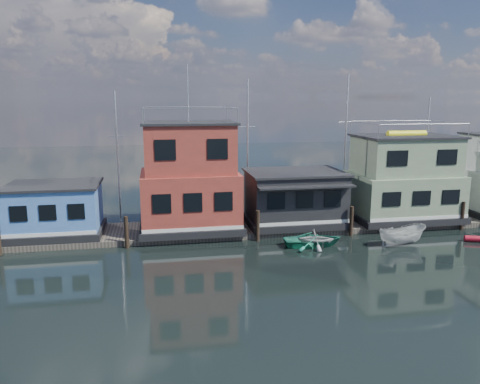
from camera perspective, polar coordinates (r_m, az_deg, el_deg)
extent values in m
plane|color=black|center=(26.33, 15.30, -11.22)|extent=(160.00, 160.00, 0.00)
cube|color=#595147|center=(36.83, 7.32, -4.01)|extent=(48.00, 5.00, 0.40)
cube|color=black|center=(35.79, -21.43, -4.44)|extent=(6.40, 4.90, 0.50)
cube|color=#4E83D3|center=(35.37, -21.63, -1.71)|extent=(6.00, 4.50, 3.00)
cube|color=black|center=(35.06, -21.82, 0.80)|extent=(6.30, 4.80, 0.16)
cube|color=black|center=(35.15, -6.03, -3.97)|extent=(7.40, 5.90, 0.50)
cube|color=#9B372B|center=(34.64, -6.11, -0.59)|extent=(7.00, 5.50, 3.74)
cube|color=#9B372B|center=(34.08, -6.24, 5.34)|extent=(6.30, 4.95, 3.46)
cube|color=black|center=(33.93, -6.30, 8.38)|extent=(6.65, 5.23, 0.16)
cylinder|color=silver|center=(33.89, -6.38, 11.89)|extent=(0.08, 0.08, 4.00)
cube|color=black|center=(36.57, 6.59, -3.37)|extent=(7.40, 5.40, 0.50)
cube|color=black|center=(36.12, 6.66, -0.38)|extent=(7.00, 5.00, 3.40)
cube|color=black|center=(35.80, 6.72, 2.41)|extent=(7.30, 5.30, 0.16)
cube|color=black|center=(33.27, 8.10, 0.65)|extent=(7.00, 1.20, 0.12)
cube|color=black|center=(40.06, 19.02, -2.62)|extent=(8.40, 5.90, 0.50)
cube|color=gray|center=(39.68, 19.19, -0.09)|extent=(8.00, 5.50, 3.12)
cube|color=gray|center=(39.22, 19.48, 4.21)|extent=(7.20, 4.95, 2.88)
cube|color=black|center=(39.08, 19.63, 6.42)|extent=(7.60, 5.23, 0.16)
cylinder|color=#FBF31D|center=(39.06, 19.64, 6.67)|extent=(3.20, 0.56, 0.56)
cylinder|color=#2D2116|center=(32.32, -13.68, -4.80)|extent=(0.28, 0.28, 2.20)
cylinder|color=#2D2116|center=(32.97, 2.16, -4.15)|extent=(0.28, 0.28, 2.20)
cylinder|color=#2D2116|center=(35.11, 13.41, -3.49)|extent=(0.28, 0.28, 2.20)
cylinder|color=#2D2116|center=(39.54, 25.47, -2.63)|extent=(0.28, 0.28, 2.20)
cylinder|color=silver|center=(40.21, -14.69, 4.35)|extent=(0.16, 0.16, 10.50)
cylinder|color=silver|center=(40.05, -14.80, 6.59)|extent=(1.40, 0.06, 0.06)
cylinder|color=silver|center=(40.79, 0.93, 5.53)|extent=(0.16, 0.16, 11.50)
cylinder|color=silver|center=(40.65, 0.94, 7.95)|extent=(1.40, 0.06, 0.06)
cylinder|color=silver|center=(43.41, 12.73, 5.95)|extent=(0.16, 0.16, 12.00)
cylinder|color=silver|center=(43.29, 12.84, 8.32)|extent=(1.40, 0.06, 0.06)
cylinder|color=silver|center=(47.20, 21.69, 4.62)|extent=(0.16, 0.16, 10.00)
cylinder|color=silver|center=(47.06, 21.83, 6.43)|extent=(1.40, 0.06, 0.06)
imported|color=silver|center=(33.97, 19.16, -5.04)|extent=(3.71, 1.72, 1.39)
imported|color=#24876C|center=(32.46, 8.92, -5.80)|extent=(4.03, 2.90, 0.83)
imported|color=beige|center=(32.09, 9.23, -5.61)|extent=(2.80, 2.55, 1.26)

